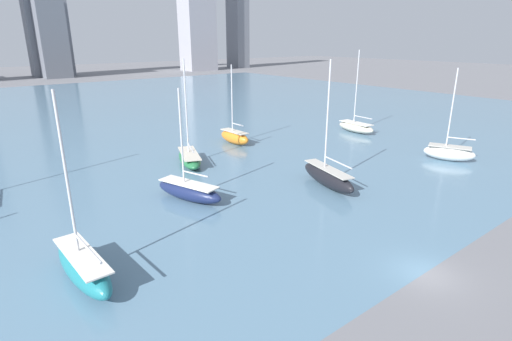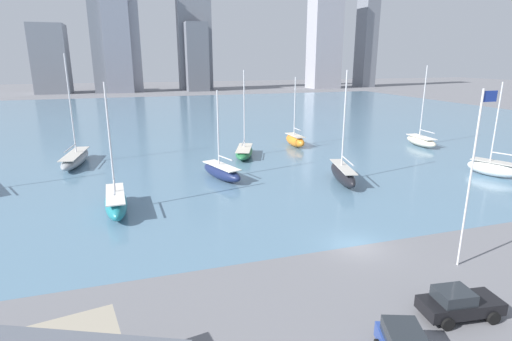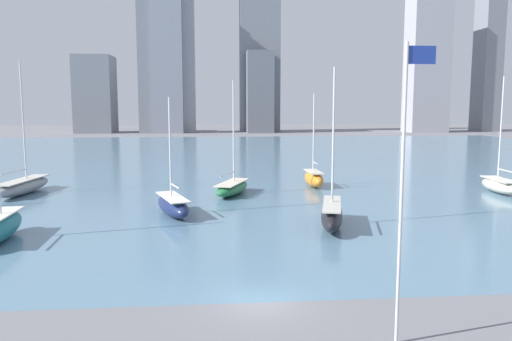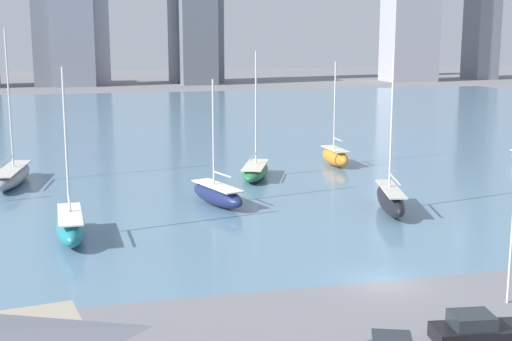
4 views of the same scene
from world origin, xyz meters
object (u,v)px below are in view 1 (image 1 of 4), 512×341
object	(u,v)px
sailboat_cream	(356,127)
sailboat_navy	(189,191)
sailboat_orange	(234,137)
sailboat_black	(328,176)
sailboat_green	(190,158)
sailboat_white	(449,152)
sailboat_teal	(83,266)

from	to	relation	value
sailboat_cream	sailboat_navy	xyz separation A→B (m)	(-36.37, -8.77, 0.03)
sailboat_orange	sailboat_black	world-z (taller)	sailboat_black
sailboat_green	sailboat_white	world-z (taller)	sailboat_green
sailboat_green	sailboat_cream	bearing A→B (deg)	18.28
sailboat_cream	sailboat_black	size ratio (longest dim) A/B	1.02
sailboat_teal	sailboat_white	distance (m)	44.67
sailboat_green	sailboat_cream	size ratio (longest dim) A/B	0.96
sailboat_green	sailboat_white	size ratio (longest dim) A/B	1.10
sailboat_navy	sailboat_white	bearing A→B (deg)	-33.53
sailboat_cream	sailboat_white	bearing A→B (deg)	-97.73
sailboat_cream	sailboat_teal	size ratio (longest dim) A/B	1.08
sailboat_black	sailboat_cream	bearing A→B (deg)	46.35
sailboat_orange	sailboat_teal	distance (m)	36.24
sailboat_navy	sailboat_black	bearing A→B (deg)	-41.64
sailboat_teal	sailboat_white	world-z (taller)	sailboat_teal
sailboat_cream	sailboat_teal	xyz separation A→B (m)	(-48.40, -16.66, 0.15)
sailboat_teal	sailboat_black	world-z (taller)	sailboat_black
sailboat_green	sailboat_black	bearing A→B (deg)	-43.83
sailboat_orange	sailboat_white	world-z (taller)	sailboat_white
sailboat_orange	sailboat_black	distance (m)	20.98
sailboat_white	sailboat_green	bearing A→B (deg)	121.06
sailboat_orange	sailboat_cream	bearing A→B (deg)	-18.57
sailboat_green	sailboat_cream	xyz separation A→B (m)	(30.59, -1.43, 0.10)
sailboat_orange	sailboat_white	bearing A→B (deg)	-56.75
sailboat_green	sailboat_teal	xyz separation A→B (m)	(-17.80, -18.08, 0.25)
sailboat_teal	sailboat_navy	distance (m)	14.38
sailboat_cream	sailboat_teal	bearing A→B (deg)	-156.81
sailboat_green	sailboat_teal	distance (m)	25.38
sailboat_orange	sailboat_white	distance (m)	29.14
sailboat_orange	sailboat_cream	size ratio (longest dim) A/B	0.86
sailboat_navy	sailboat_white	distance (m)	33.84
sailboat_teal	sailboat_navy	bearing A→B (deg)	31.03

